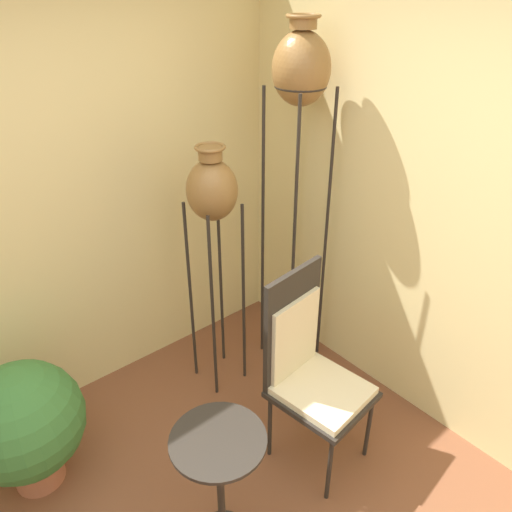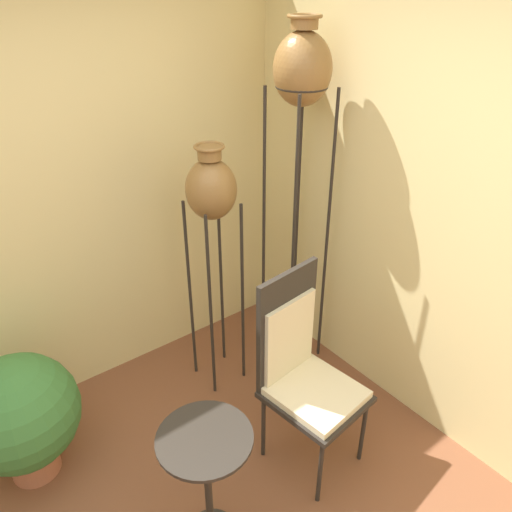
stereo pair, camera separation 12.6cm
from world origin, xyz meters
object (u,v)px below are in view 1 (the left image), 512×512
side_table (220,469)px  potted_plant (24,424)px  chair (309,365)px  vase_stand_tall (301,80)px  vase_stand_medium (212,196)px

side_table → potted_plant: 1.09m
side_table → chair: bearing=11.1°
side_table → potted_plant: bearing=121.9°
side_table → potted_plant: (-0.57, 0.92, -0.08)m
vase_stand_tall → potted_plant: vase_stand_tall is taller
vase_stand_tall → side_table: size_ratio=3.21×
potted_plant → vase_stand_medium: bearing=0.8°
vase_stand_medium → potted_plant: vase_stand_medium is taller
vase_stand_tall → potted_plant: size_ratio=2.98×
vase_stand_medium → potted_plant: size_ratio=2.16×
vase_stand_medium → chair: bearing=-88.7°
vase_stand_tall → side_table: vase_stand_tall is taller
vase_stand_medium → side_table: vase_stand_medium is taller
vase_stand_medium → potted_plant: bearing=-179.2°
chair → side_table: 0.72m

